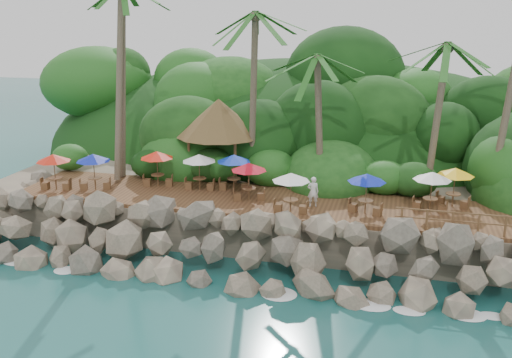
# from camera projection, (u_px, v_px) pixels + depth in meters

# --- Properties ---
(ground) EXTENTS (140.00, 140.00, 0.00)m
(ground) POSITION_uv_depth(u_px,v_px,m) (222.00, 291.00, 24.91)
(ground) COLOR #19514F
(ground) RESTS_ON ground
(land_base) EXTENTS (32.00, 25.20, 2.10)m
(land_base) POSITION_uv_depth(u_px,v_px,m) (292.00, 172.00, 39.46)
(land_base) COLOR gray
(land_base) RESTS_ON ground
(jungle_hill) EXTENTS (44.80, 28.00, 15.40)m
(jungle_hill) POSITION_uv_depth(u_px,v_px,m) (309.00, 160.00, 46.72)
(jungle_hill) COLOR #143811
(jungle_hill) RESTS_ON ground
(seawall) EXTENTS (29.00, 4.00, 2.30)m
(seawall) POSITION_uv_depth(u_px,v_px,m) (235.00, 249.00, 26.44)
(seawall) COLOR gray
(seawall) RESTS_ON ground
(terrace) EXTENTS (26.00, 5.00, 0.20)m
(terrace) POSITION_uv_depth(u_px,v_px,m) (256.00, 201.00, 29.85)
(terrace) COLOR brown
(terrace) RESTS_ON land_base
(jungle_foliage) EXTENTS (44.00, 16.00, 12.00)m
(jungle_foliage) POSITION_uv_depth(u_px,v_px,m) (289.00, 190.00, 38.83)
(jungle_foliage) COLOR #143811
(jungle_foliage) RESTS_ON ground
(foam_line) EXTENTS (25.20, 0.80, 0.06)m
(foam_line) POSITION_uv_depth(u_px,v_px,m) (224.00, 287.00, 25.18)
(foam_line) COLOR white
(foam_line) RESTS_ON ground
(palapa) EXTENTS (5.09, 5.09, 4.60)m
(palapa) POSITION_uv_depth(u_px,v_px,m) (219.00, 118.00, 33.32)
(palapa) COLOR brown
(palapa) RESTS_ON ground
(dining_clusters) EXTENTS (22.92, 4.83, 2.02)m
(dining_clusters) POSITION_uv_depth(u_px,v_px,m) (247.00, 168.00, 29.46)
(dining_clusters) COLOR brown
(dining_clusters) RESTS_ON terrace
(railing) EXTENTS (6.10, 0.10, 1.00)m
(railing) POSITION_uv_depth(u_px,v_px,m) (466.00, 221.00, 25.02)
(railing) COLOR brown
(railing) RESTS_ON terrace
(waiter) EXTENTS (0.64, 0.49, 1.57)m
(waiter) POSITION_uv_depth(u_px,v_px,m) (313.00, 192.00, 28.44)
(waiter) COLOR silver
(waiter) RESTS_ON terrace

